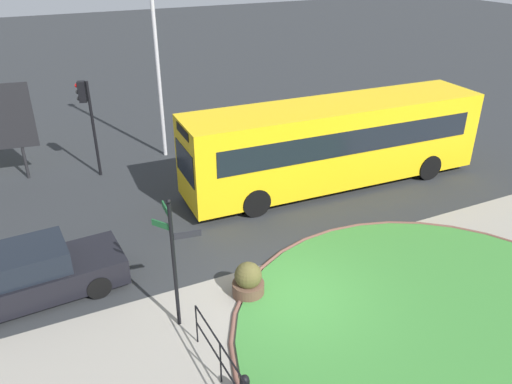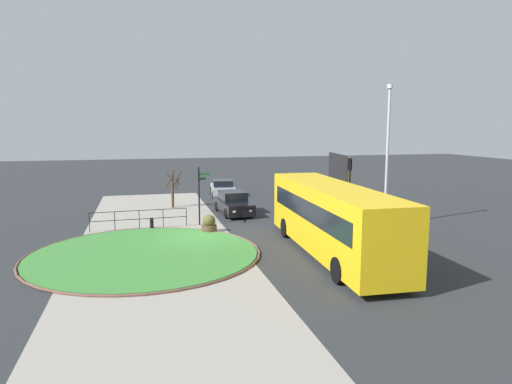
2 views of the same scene
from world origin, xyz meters
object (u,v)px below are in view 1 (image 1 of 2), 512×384
(signpost_directional, at_px, (174,255))
(lamppost_tall, at_px, (157,53))
(bus_yellow, at_px, (335,142))
(car_far_lane, at_px, (34,275))
(planter_near_signpost, at_px, (248,281))
(traffic_light_near, at_px, (87,108))

(signpost_directional, bearing_deg, lamppost_tall, 75.30)
(bus_yellow, relative_size, lamppost_tall, 1.42)
(car_far_lane, height_order, lamppost_tall, lamppost_tall)
(bus_yellow, distance_m, planter_near_signpost, 7.53)
(signpost_directional, bearing_deg, car_far_lane, 139.48)
(signpost_directional, xyz_separation_m, bus_yellow, (7.69, 4.96, -0.29))
(signpost_directional, relative_size, planter_near_signpost, 3.47)
(lamppost_tall, bearing_deg, bus_yellow, -48.39)
(lamppost_tall, distance_m, planter_near_signpost, 11.03)
(bus_yellow, relative_size, car_far_lane, 2.55)
(planter_near_signpost, bearing_deg, car_far_lane, 154.72)
(signpost_directional, bearing_deg, planter_near_signpost, 6.74)
(traffic_light_near, distance_m, planter_near_signpost, 9.97)
(signpost_directional, bearing_deg, bus_yellow, 32.83)
(car_far_lane, relative_size, lamppost_tall, 0.56)
(lamppost_tall, bearing_deg, car_far_lane, -126.20)
(signpost_directional, height_order, planter_near_signpost, signpost_directional)
(bus_yellow, xyz_separation_m, lamppost_tall, (-4.93, 5.55, 2.65))
(car_far_lane, bearing_deg, lamppost_tall, 50.37)
(traffic_light_near, relative_size, planter_near_signpost, 3.78)
(planter_near_signpost, bearing_deg, lamppost_tall, 85.60)
(signpost_directional, relative_size, traffic_light_near, 0.92)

